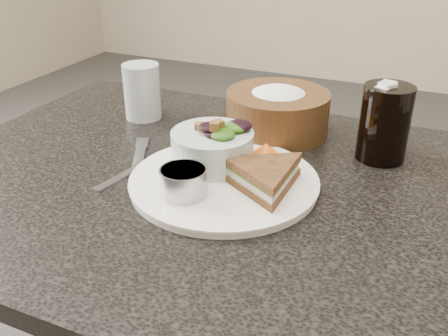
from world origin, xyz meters
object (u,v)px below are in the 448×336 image
Objects in this scene: sandwich at (264,176)px; dressing_ramekin at (184,182)px; water_glass at (142,91)px; cola_glass at (385,120)px; dinner_plate at (224,182)px; bread_basket at (278,106)px; salad_bowl at (212,142)px.

dressing_ramekin is at bearing -115.76° from sandwich.
water_glass is at bearing -179.42° from sandwich.
water_glass is (-0.47, -0.00, -0.01)m from cola_glass.
water_glass is (-0.26, 0.19, 0.05)m from dinner_plate.
cola_glass reaches higher than bread_basket.
water_glass is at bearing 131.55° from dressing_ramekin.
cola_glass is at bearing 86.69° from sandwich.
water_glass is at bearing 145.58° from salad_bowl.
water_glass is (-0.33, 0.20, 0.02)m from sandwich.
dressing_ramekin reaches higher than dinner_plate.
salad_bowl is 1.20× the size of water_glass.
bread_basket is (-0.06, 0.23, 0.02)m from sandwich.
cola_glass is at bearing 43.78° from dinner_plate.
cola_glass reaches higher than water_glass.
cola_glass is at bearing 33.13° from salad_bowl.
cola_glass reaches higher than sandwich.
bread_basket reaches higher than sandwich.
bread_basket is 0.27m from water_glass.
sandwich is at bearing -22.00° from salad_bowl.
cola_glass is (0.14, 0.20, 0.04)m from sandwich.
dressing_ramekin is at bearing -132.07° from cola_glass.
salad_bowl is at bearing -146.87° from cola_glass.
salad_bowl is 0.94× the size of cola_glass.
dinner_plate is 0.08m from dressing_ramekin.
cola_glass reaches higher than dinner_plate.
dinner_plate is 0.33m from water_glass.
dressing_ramekin is 0.35m from water_glass.
salad_bowl is at bearing -103.29° from bread_basket.
sandwich is at bearing -76.02° from bread_basket.
cola_glass is (0.24, 0.26, 0.04)m from dressing_ramekin.
dressing_ramekin is 0.62× the size of water_glass.
dressing_ramekin is at bearing -97.91° from bread_basket.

